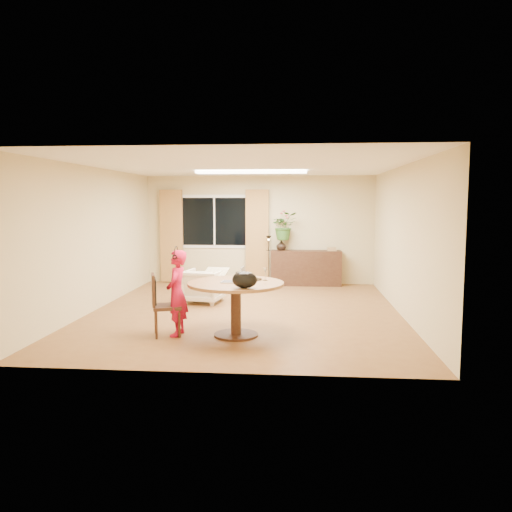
{
  "coord_description": "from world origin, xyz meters",
  "views": [
    {
      "loc": [
        0.96,
        -8.78,
        1.97
      ],
      "look_at": [
        0.21,
        -0.2,
        1.04
      ],
      "focal_mm": 35.0,
      "sensor_mm": 36.0,
      "label": 1
    }
  ],
  "objects_px": {
    "dining_table": "(236,294)",
    "armchair": "(204,286)",
    "child": "(177,293)",
    "sideboard": "(306,268)",
    "dining_chair": "(167,305)"
  },
  "relations": [
    {
      "from": "dining_table",
      "to": "armchair",
      "type": "xyz_separation_m",
      "value": [
        -0.94,
        2.4,
        -0.3
      ]
    },
    {
      "from": "child",
      "to": "armchair",
      "type": "height_order",
      "value": "child"
    },
    {
      "from": "dining_table",
      "to": "armchair",
      "type": "bearing_deg",
      "value": 111.43
    },
    {
      "from": "child",
      "to": "armchair",
      "type": "distance_m",
      "value": 2.46
    },
    {
      "from": "armchair",
      "to": "sideboard",
      "type": "distance_m",
      "value": 3.02
    },
    {
      "from": "dining_chair",
      "to": "dining_table",
      "type": "bearing_deg",
      "value": -14.47
    },
    {
      "from": "dining_table",
      "to": "dining_chair",
      "type": "bearing_deg",
      "value": -176.19
    },
    {
      "from": "child",
      "to": "armchair",
      "type": "xyz_separation_m",
      "value": [
        -0.07,
        2.44,
        -0.31
      ]
    },
    {
      "from": "child",
      "to": "sideboard",
      "type": "height_order",
      "value": "child"
    },
    {
      "from": "child",
      "to": "sideboard",
      "type": "distance_m",
      "value": 5.08
    },
    {
      "from": "armchair",
      "to": "child",
      "type": "bearing_deg",
      "value": 101.42
    },
    {
      "from": "sideboard",
      "to": "dining_chair",
      "type": "bearing_deg",
      "value": -114.06
    },
    {
      "from": "dining_chair",
      "to": "sideboard",
      "type": "bearing_deg",
      "value": 47.67
    },
    {
      "from": "dining_table",
      "to": "sideboard",
      "type": "distance_m",
      "value": 4.77
    },
    {
      "from": "dining_table",
      "to": "child",
      "type": "relative_size",
      "value": 1.11
    }
  ]
}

